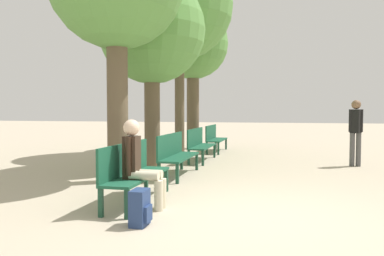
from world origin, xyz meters
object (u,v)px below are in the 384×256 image
(tree_row_1, at_px, (152,31))
(bench_row_3, at_px, (214,137))
(bench_row_2, at_px, (199,143))
(pedestrian_near, at_px, (356,128))
(bench_row_1, at_px, (175,152))
(tree_row_2, at_px, (179,7))
(tree_row_3, at_px, (193,46))
(bench_row_0, at_px, (132,169))
(person_seated, at_px, (139,162))
(backpack, at_px, (140,208))

(tree_row_1, bearing_deg, bench_row_3, 75.45)
(bench_row_2, distance_m, pedestrian_near, 4.19)
(bench_row_2, bearing_deg, tree_row_1, -127.70)
(bench_row_1, relative_size, tree_row_1, 0.38)
(tree_row_2, distance_m, tree_row_3, 2.12)
(tree_row_2, bearing_deg, bench_row_0, -81.38)
(bench_row_1, height_order, tree_row_2, tree_row_2)
(bench_row_3, bearing_deg, bench_row_0, -90.00)
(bench_row_3, height_order, tree_row_2, tree_row_2)
(bench_row_2, relative_size, bench_row_3, 1.00)
(bench_row_0, relative_size, tree_row_2, 0.28)
(tree_row_1, height_order, tree_row_2, tree_row_2)
(bench_row_2, relative_size, tree_row_3, 0.35)
(bench_row_1, xyz_separation_m, tree_row_2, (-0.97, 3.91, 4.28))
(bench_row_3, relative_size, tree_row_2, 0.28)
(tree_row_3, relative_size, pedestrian_near, 3.07)
(bench_row_0, distance_m, bench_row_2, 4.96)
(tree_row_2, bearing_deg, person_seated, -79.73)
(bench_row_2, height_order, person_seated, person_seated)
(bench_row_3, xyz_separation_m, tree_row_1, (-0.97, -3.74, 2.94))
(bench_row_3, distance_m, tree_row_1, 4.85)
(bench_row_0, relative_size, bench_row_3, 1.00)
(person_seated, xyz_separation_m, pedestrian_near, (3.92, 5.22, 0.29))
(pedestrian_near, bearing_deg, tree_row_1, -166.76)
(bench_row_1, distance_m, tree_row_1, 3.33)
(bench_row_1, xyz_separation_m, bench_row_3, (0.00, 4.96, 0.00))
(bench_row_1, bearing_deg, pedestrian_near, 30.33)
(bench_row_2, height_order, backpack, bench_row_2)
(bench_row_1, height_order, bench_row_3, same)
(person_seated, distance_m, backpack, 0.98)
(pedestrian_near, bearing_deg, bench_row_3, 148.72)
(tree_row_1, xyz_separation_m, tree_row_3, (0.00, 4.59, 0.40))
(person_seated, height_order, pedestrian_near, pedestrian_near)
(bench_row_0, bearing_deg, tree_row_3, 96.67)
(tree_row_2, bearing_deg, tree_row_3, 90.00)
(bench_row_1, bearing_deg, backpack, -81.02)
(bench_row_1, height_order, backpack, bench_row_1)
(bench_row_2, distance_m, backpack, 6.10)
(tree_row_3, bearing_deg, bench_row_3, -41.18)
(bench_row_3, bearing_deg, tree_row_2, -132.75)
(bench_row_2, distance_m, tree_row_2, 4.62)
(bench_row_3, height_order, tree_row_3, tree_row_3)
(tree_row_2, relative_size, tree_row_3, 1.25)
(person_seated, bearing_deg, bench_row_0, 128.94)
(bench_row_2, bearing_deg, tree_row_3, 106.24)
(bench_row_0, xyz_separation_m, tree_row_1, (-0.97, 3.71, 2.94))
(bench_row_3, bearing_deg, bench_row_2, -90.00)
(tree_row_3, bearing_deg, bench_row_2, -73.76)
(tree_row_1, relative_size, backpack, 10.72)
(bench_row_1, distance_m, bench_row_3, 4.96)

